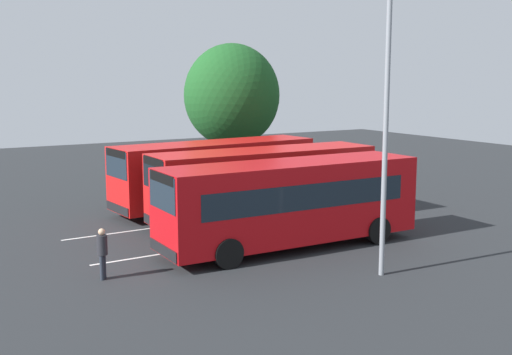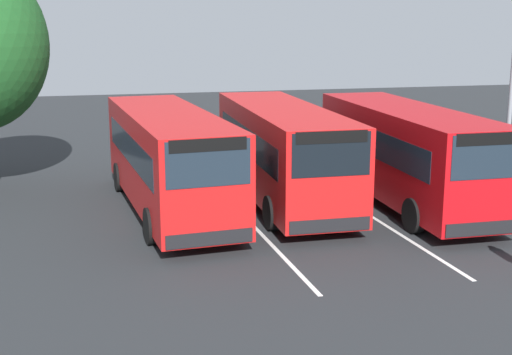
{
  "view_description": "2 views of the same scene",
  "coord_description": "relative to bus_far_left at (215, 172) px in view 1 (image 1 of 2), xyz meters",
  "views": [
    {
      "loc": [
        12.97,
        22.28,
        6.13
      ],
      "look_at": [
        -0.64,
        -0.76,
        1.87
      ],
      "focal_mm": 44.99,
      "sensor_mm": 36.0,
      "label": 1
    },
    {
      "loc": [
        20.93,
        -6.42,
        5.92
      ],
      "look_at": [
        0.77,
        -1.46,
        1.18
      ],
      "focal_mm": 49.27,
      "sensor_mm": 36.0,
      "label": 2
    }
  ],
  "objects": [
    {
      "name": "bus_center_right",
      "position": [
        0.84,
        7.54,
        0.0
      ],
      "size": [
        9.78,
        2.66,
        3.11
      ],
      "rotation": [
        0.0,
        0.0,
        -0.01
      ],
      "color": "#B70C11",
      "rests_on": "ground"
    },
    {
      "name": "bus_center_left",
      "position": [
        -0.38,
        3.74,
        0.0
      ],
      "size": [
        9.79,
        2.69,
        3.11
      ],
      "rotation": [
        0.0,
        0.0,
        -0.01
      ],
      "color": "red",
      "rests_on": "ground"
    },
    {
      "name": "pedestrian",
      "position": [
        7.73,
        7.68,
        -0.79
      ],
      "size": [
        0.45,
        0.45,
        1.58
      ],
      "rotation": [
        0.0,
        0.0,
        2.46
      ],
      "color": "#232833",
      "rests_on": "ground"
    },
    {
      "name": "bus_far_left",
      "position": [
        0.0,
        0.0,
        0.0
      ],
      "size": [
        9.91,
        3.2,
        3.11
      ],
      "rotation": [
        0.0,
        0.0,
        0.08
      ],
      "color": "red",
      "rests_on": "ground"
    },
    {
      "name": "lane_stripe_outer_left",
      "position": [
        0.31,
        2.09,
        -1.72
      ],
      "size": [
        14.75,
        0.59,
        0.01
      ],
      "primitive_type": "cube",
      "rotation": [
        0.0,
        0.0,
        0.03
      ],
      "color": "silver",
      "rests_on": "ground"
    },
    {
      "name": "depot_tree",
      "position": [
        -4.18,
        -5.99,
        3.3
      ],
      "size": [
        5.55,
        5.0,
        7.95
      ],
      "color": "#4C3823",
      "rests_on": "ground"
    },
    {
      "name": "street_lamp",
      "position": [
        0.15,
        11.4,
        3.37
      ],
      "size": [
        0.24,
        2.84,
        8.87
      ],
      "rotation": [
        0.0,
        0.0,
        -1.55
      ],
      "color": "gray",
      "rests_on": "ground"
    },
    {
      "name": "lane_stripe_inner_left",
      "position": [
        0.31,
        5.82,
        -1.72
      ],
      "size": [
        14.75,
        0.59,
        0.01
      ],
      "primitive_type": "cube",
      "rotation": [
        0.0,
        0.0,
        0.03
      ],
      "color": "silver",
      "rests_on": "ground"
    },
    {
      "name": "ground_plane",
      "position": [
        0.31,
        3.96,
        -1.72
      ],
      "size": [
        71.2,
        71.2,
        0.0
      ],
      "primitive_type": "plane",
      "color": "#232628"
    }
  ]
}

